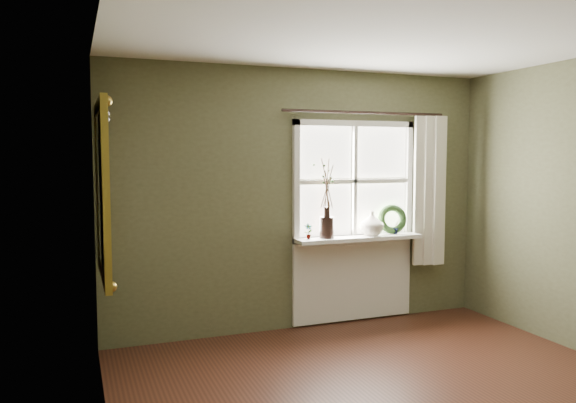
# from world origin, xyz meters

# --- Properties ---
(ceiling) EXTENTS (4.50, 4.50, 0.00)m
(ceiling) POSITION_xyz_m (0.00, 0.00, 2.60)
(ceiling) COLOR silver
(ceiling) RESTS_ON ground
(wall_back) EXTENTS (4.00, 0.10, 2.60)m
(wall_back) POSITION_xyz_m (0.00, 2.30, 1.30)
(wall_back) COLOR brown
(wall_back) RESTS_ON ground
(wall_left) EXTENTS (0.10, 4.50, 2.60)m
(wall_left) POSITION_xyz_m (-2.05, 0.00, 1.30)
(wall_left) COLOR brown
(wall_left) RESTS_ON ground
(window_frame) EXTENTS (1.36, 0.06, 1.24)m
(window_frame) POSITION_xyz_m (0.55, 2.23, 1.48)
(window_frame) COLOR white
(window_frame) RESTS_ON wall_back
(window_sill) EXTENTS (1.36, 0.26, 0.04)m
(window_sill) POSITION_xyz_m (0.55, 2.12, 0.90)
(window_sill) COLOR white
(window_sill) RESTS_ON wall_back
(window_apron) EXTENTS (1.36, 0.04, 0.88)m
(window_apron) POSITION_xyz_m (0.55, 2.23, 0.46)
(window_apron) COLOR white
(window_apron) RESTS_ON ground
(dark_jug) EXTENTS (0.19, 0.19, 0.21)m
(dark_jug) POSITION_xyz_m (0.19, 2.12, 1.03)
(dark_jug) COLOR black
(dark_jug) RESTS_ON window_sill
(cream_vase) EXTENTS (0.27, 0.27, 0.25)m
(cream_vase) POSITION_xyz_m (0.70, 2.12, 1.05)
(cream_vase) COLOR beige
(cream_vase) RESTS_ON window_sill
(wreath) EXTENTS (0.34, 0.20, 0.32)m
(wreath) POSITION_xyz_m (0.97, 2.16, 1.04)
(wreath) COLOR #27441E
(wreath) RESTS_ON window_sill
(potted_plant_left) EXTENTS (0.08, 0.06, 0.15)m
(potted_plant_left) POSITION_xyz_m (-0.01, 2.12, 1.00)
(potted_plant_left) COLOR #27441E
(potted_plant_left) RESTS_ON window_sill
(potted_plant_right) EXTENTS (0.10, 0.09, 0.15)m
(potted_plant_right) POSITION_xyz_m (0.99, 2.12, 1.00)
(potted_plant_right) COLOR #27441E
(potted_plant_right) RESTS_ON window_sill
(curtain) EXTENTS (0.36, 0.12, 1.59)m
(curtain) POSITION_xyz_m (1.39, 2.13, 1.37)
(curtain) COLOR beige
(curtain) RESTS_ON wall_back
(curtain_rod) EXTENTS (1.84, 0.03, 0.03)m
(curtain_rod) POSITION_xyz_m (0.65, 2.17, 2.18)
(curtain_rod) COLOR black
(curtain_rod) RESTS_ON wall_back
(gilt_mirror) EXTENTS (0.10, 1.15, 1.37)m
(gilt_mirror) POSITION_xyz_m (-1.96, 1.60, 1.48)
(gilt_mirror) COLOR white
(gilt_mirror) RESTS_ON wall_left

